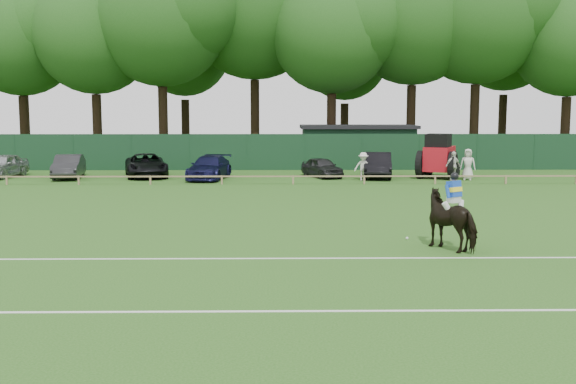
{
  "coord_description": "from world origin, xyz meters",
  "views": [
    {
      "loc": [
        0.18,
        -19.56,
        4.16
      ],
      "look_at": [
        0.5,
        3.0,
        1.4
      ],
      "focal_mm": 42.0,
      "sensor_mm": 36.0,
      "label": 1
    }
  ],
  "objects_px": {
    "sedan_grey": "(69,167)",
    "spectator_left": "(363,166)",
    "sedan_silver": "(2,166)",
    "horse_dark": "(453,220)",
    "spectator_right": "(468,164)",
    "utility_shed": "(357,146)",
    "suv_black": "(146,165)",
    "tractor": "(439,157)",
    "spectator_mid": "(453,166)",
    "estate_black": "(378,165)",
    "sedan_navy": "(209,168)",
    "polo_ball": "(407,238)",
    "hatch_grey": "(322,167)"
  },
  "relations": [
    {
      "from": "sedan_grey",
      "to": "spectator_left",
      "type": "relative_size",
      "value": 2.62
    },
    {
      "from": "sedan_silver",
      "to": "horse_dark",
      "type": "bearing_deg",
      "value": -38.15
    },
    {
      "from": "sedan_grey",
      "to": "spectator_right",
      "type": "bearing_deg",
      "value": -11.98
    },
    {
      "from": "horse_dark",
      "to": "utility_shed",
      "type": "height_order",
      "value": "utility_shed"
    },
    {
      "from": "spectator_right",
      "to": "utility_shed",
      "type": "distance_m",
      "value": 11.23
    },
    {
      "from": "suv_black",
      "to": "sedan_silver",
      "type": "bearing_deg",
      "value": 166.48
    },
    {
      "from": "sedan_silver",
      "to": "tractor",
      "type": "bearing_deg",
      "value": 4.62
    },
    {
      "from": "spectator_mid",
      "to": "tractor",
      "type": "xyz_separation_m",
      "value": [
        -0.5,
        1.51,
        0.42
      ]
    },
    {
      "from": "estate_black",
      "to": "tractor",
      "type": "relative_size",
      "value": 1.23
    },
    {
      "from": "horse_dark",
      "to": "estate_black",
      "type": "xyz_separation_m",
      "value": [
        0.87,
        21.4,
        -0.11
      ]
    },
    {
      "from": "sedan_grey",
      "to": "sedan_navy",
      "type": "height_order",
      "value": "sedan_grey"
    },
    {
      "from": "polo_ball",
      "to": "utility_shed",
      "type": "relative_size",
      "value": 0.01
    },
    {
      "from": "sedan_silver",
      "to": "tractor",
      "type": "xyz_separation_m",
      "value": [
        26.86,
        -0.74,
        0.55
      ]
    },
    {
      "from": "suv_black",
      "to": "spectator_right",
      "type": "height_order",
      "value": "spectator_right"
    },
    {
      "from": "hatch_grey",
      "to": "spectator_right",
      "type": "distance_m",
      "value": 8.75
    },
    {
      "from": "sedan_silver",
      "to": "spectator_right",
      "type": "height_order",
      "value": "spectator_right"
    },
    {
      "from": "estate_black",
      "to": "spectator_left",
      "type": "distance_m",
      "value": 1.94
    },
    {
      "from": "sedan_silver",
      "to": "spectator_mid",
      "type": "relative_size",
      "value": 2.5
    },
    {
      "from": "utility_shed",
      "to": "tractor",
      "type": "distance_m",
      "value": 9.53
    },
    {
      "from": "sedan_silver",
      "to": "sedan_grey",
      "type": "height_order",
      "value": "sedan_silver"
    },
    {
      "from": "sedan_navy",
      "to": "hatch_grey",
      "type": "bearing_deg",
      "value": 17.16
    },
    {
      "from": "suv_black",
      "to": "utility_shed",
      "type": "height_order",
      "value": "utility_shed"
    },
    {
      "from": "utility_shed",
      "to": "sedan_navy",
      "type": "bearing_deg",
      "value": -137.62
    },
    {
      "from": "estate_black",
      "to": "spectator_right",
      "type": "height_order",
      "value": "spectator_right"
    },
    {
      "from": "horse_dark",
      "to": "spectator_left",
      "type": "relative_size",
      "value": 1.27
    },
    {
      "from": "spectator_right",
      "to": "polo_ball",
      "type": "height_order",
      "value": "spectator_right"
    },
    {
      "from": "spectator_right",
      "to": "hatch_grey",
      "type": "bearing_deg",
      "value": -175.8
    },
    {
      "from": "spectator_right",
      "to": "sedan_grey",
      "type": "bearing_deg",
      "value": -167.5
    },
    {
      "from": "suv_black",
      "to": "spectator_mid",
      "type": "bearing_deg",
      "value": -22.19
    },
    {
      "from": "hatch_grey",
      "to": "tractor",
      "type": "relative_size",
      "value": 0.95
    },
    {
      "from": "spectator_right",
      "to": "utility_shed",
      "type": "bearing_deg",
      "value": 134.68
    },
    {
      "from": "suv_black",
      "to": "hatch_grey",
      "type": "relative_size",
      "value": 1.44
    },
    {
      "from": "sedan_navy",
      "to": "polo_ball",
      "type": "height_order",
      "value": "sedan_navy"
    },
    {
      "from": "sedan_grey",
      "to": "hatch_grey",
      "type": "bearing_deg",
      "value": -7.31
    },
    {
      "from": "spectator_right",
      "to": "polo_ball",
      "type": "bearing_deg",
      "value": -95.44
    },
    {
      "from": "suv_black",
      "to": "spectator_mid",
      "type": "height_order",
      "value": "spectator_mid"
    },
    {
      "from": "horse_dark",
      "to": "spectator_left",
      "type": "height_order",
      "value": "horse_dark"
    },
    {
      "from": "spectator_mid",
      "to": "tractor",
      "type": "bearing_deg",
      "value": 83.96
    },
    {
      "from": "hatch_grey",
      "to": "polo_ball",
      "type": "xyz_separation_m",
      "value": [
        1.45,
        -20.2,
        -0.57
      ]
    },
    {
      "from": "polo_ball",
      "to": "sedan_grey",
      "type": "bearing_deg",
      "value": 130.59
    },
    {
      "from": "spectator_right",
      "to": "tractor",
      "type": "xyz_separation_m",
      "value": [
        -1.47,
        1.14,
        0.35
      ]
    },
    {
      "from": "sedan_silver",
      "to": "polo_ball",
      "type": "xyz_separation_m",
      "value": [
        21.22,
        -20.35,
        -0.69
      ]
    },
    {
      "from": "horse_dark",
      "to": "tractor",
      "type": "height_order",
      "value": "tractor"
    },
    {
      "from": "suv_black",
      "to": "tractor",
      "type": "distance_m",
      "value": 18.06
    },
    {
      "from": "utility_shed",
      "to": "sedan_grey",
      "type": "bearing_deg",
      "value": -155.52
    },
    {
      "from": "sedan_navy",
      "to": "tractor",
      "type": "relative_size",
      "value": 1.26
    },
    {
      "from": "tractor",
      "to": "polo_ball",
      "type": "bearing_deg",
      "value": -81.51
    },
    {
      "from": "suv_black",
      "to": "utility_shed",
      "type": "relative_size",
      "value": 0.62
    },
    {
      "from": "horse_dark",
      "to": "sedan_grey",
      "type": "xyz_separation_m",
      "value": [
        -18.05,
        21.25,
        -0.17
      ]
    },
    {
      "from": "sedan_grey",
      "to": "estate_black",
      "type": "relative_size",
      "value": 0.93
    }
  ]
}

